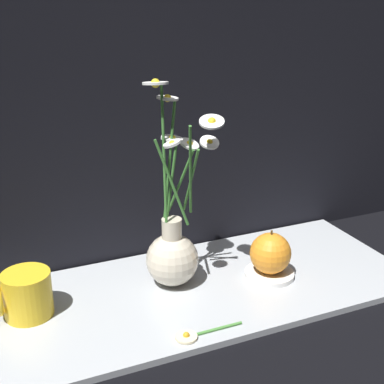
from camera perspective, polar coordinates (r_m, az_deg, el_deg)
name	(u,v)px	position (r m, az deg, el deg)	size (l,w,h in m)	color
ground_plane	(197,293)	(1.03, 0.58, -10.67)	(6.00, 6.00, 0.00)	black
shelf	(197,290)	(1.02, 0.58, -10.39)	(0.83, 0.34, 0.01)	#B2B7BC
vase_with_flowers	(173,249)	(1.00, -2.06, -6.11)	(0.14, 0.13, 0.39)	beige
yellow_mug	(26,295)	(0.96, -17.28, -10.40)	(0.09, 0.08, 0.08)	yellow
saucer_plate	(269,274)	(1.06, 8.24, -8.64)	(0.10, 0.10, 0.01)	white
orange_fruit	(270,253)	(1.04, 8.37, -6.48)	(0.08, 0.08, 0.09)	orange
loose_daisy	(194,335)	(0.89, 0.25, -14.96)	(0.12, 0.04, 0.01)	#4C8E3D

